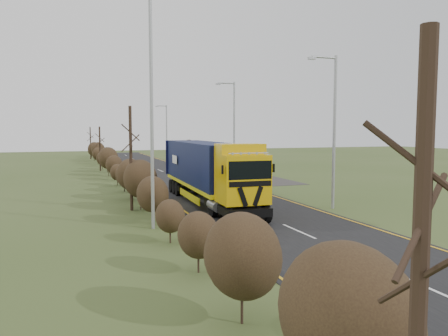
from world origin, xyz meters
name	(u,v)px	position (x,y,z in m)	size (l,w,h in m)	color
ground	(262,216)	(0.00, 0.00, 0.00)	(160.00, 160.00, 0.00)	#3B4D21
road	(207,191)	(0.00, 10.00, 0.01)	(8.00, 120.00, 0.02)	black
layby	(238,175)	(6.50, 20.00, 0.01)	(6.00, 18.00, 0.02)	#332F2D
lane_markings	(209,192)	(0.00, 9.69, 0.03)	(7.52, 116.00, 0.01)	gold
hedgerow	(131,176)	(-6.00, 7.89, 1.62)	(2.24, 102.04, 6.05)	black
lorry	(208,168)	(-1.65, 4.66, 2.26)	(2.79, 14.33, 3.98)	black
car_red_hatchback	(226,169)	(5.03, 19.80, 0.70)	(1.64, 4.09, 1.39)	#9E1007
car_blue_sedan	(240,169)	(6.85, 20.46, 0.66)	(1.40, 4.01, 1.32)	#0A0B3A
streetlight_near	(333,125)	(4.80, 0.63, 4.95)	(1.91, 0.18, 8.98)	#999C9F
streetlight_mid	(233,125)	(5.52, 19.03, 5.17)	(1.99, 0.19, 9.37)	#999C9F
streetlight_far	(166,130)	(4.50, 45.61, 4.67)	(1.81, 0.18, 8.51)	#999C9F
left_pole	(152,110)	(-6.19, -1.13, 5.58)	(0.16, 0.16, 11.17)	#999C9F
speed_sign	(252,166)	(5.13, 13.24, 1.53)	(0.61, 0.10, 2.21)	#999C9F
warning_board	(205,163)	(4.35, 24.82, 1.00)	(0.64, 0.11, 1.68)	#999C9F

